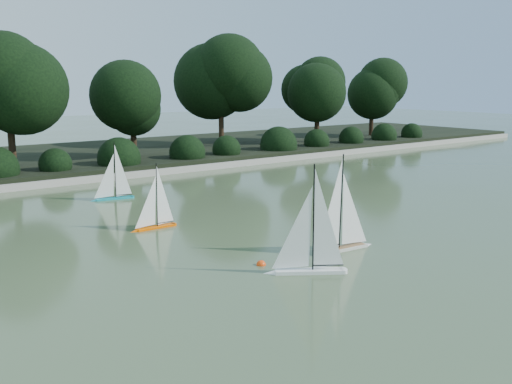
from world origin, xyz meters
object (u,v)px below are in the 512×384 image
Objects in this scene: sailboat_white_a at (303,255)px; sailboat_white_b at (346,234)px; sailboat_orange at (152,218)px; sailboat_teal at (110,190)px; race_buoy at (261,265)px.

sailboat_white_b reaches higher than sailboat_white_a.
sailboat_white_a reaches higher than sailboat_orange.
sailboat_teal is at bearing 81.20° from sailboat_orange.
sailboat_white_b is 3.74m from sailboat_orange.
sailboat_orange is at bearing 96.21° from race_buoy.
race_buoy is at bearing 173.04° from sailboat_white_b.
sailboat_white_b is 1.29× the size of sailboat_orange.
race_buoy is (-1.63, 0.20, -0.27)m from sailboat_white_b.
sailboat_white_b reaches higher than race_buoy.
race_buoy is at bearing 111.75° from sailboat_white_a.
race_buoy is (0.32, -2.98, -0.21)m from sailboat_orange.
sailboat_white_a is 1.28× the size of sailboat_orange.
sailboat_white_a is 1.44m from sailboat_white_b.
sailboat_orange is 0.92× the size of sailboat_teal.
sailboat_white_b is (1.37, 0.46, -0.00)m from sailboat_white_a.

